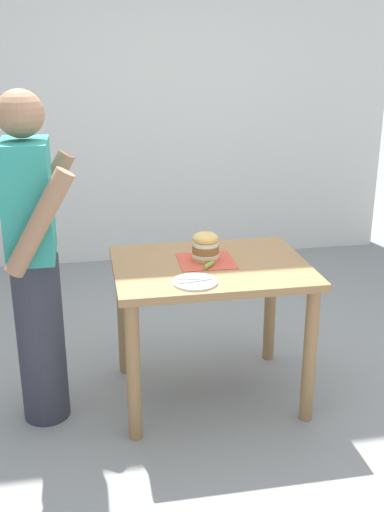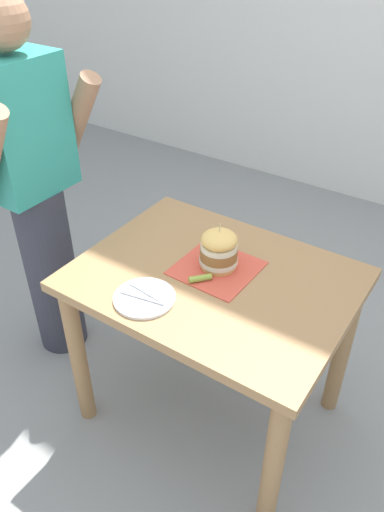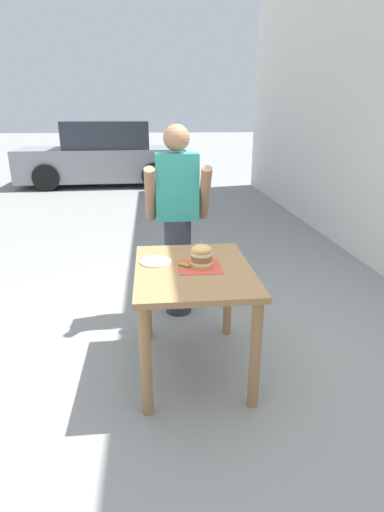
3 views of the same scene
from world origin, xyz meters
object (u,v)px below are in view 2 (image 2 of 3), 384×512
object	(u,v)px
side_plate_with_forks	(144,298)
patio_table	(213,304)
diner_across_table	(36,193)
pickle_spear	(200,278)
sandwich	(219,249)

from	to	relation	value
side_plate_with_forks	patio_table	bearing A→B (deg)	-27.59
patio_table	diner_across_table	distance (m)	0.93
diner_across_table	pickle_spear	bearing A→B (deg)	-90.90
sandwich	diner_across_table	size ratio (longest dim) A/B	0.11
pickle_spear	diner_across_table	xyz separation A→B (m)	(0.01, 0.87, 0.09)
patio_table	pickle_spear	xyz separation A→B (m)	(-0.06, 0.02, 0.16)
patio_table	diner_across_table	size ratio (longest dim) A/B	0.60
patio_table	sandwich	distance (m)	0.23
pickle_spear	patio_table	bearing A→B (deg)	-21.23
patio_table	diner_across_table	world-z (taller)	diner_across_table
side_plate_with_forks	diner_across_table	world-z (taller)	diner_across_table
sandwich	pickle_spear	world-z (taller)	sandwich
patio_table	sandwich	world-z (taller)	sandwich
diner_across_table	side_plate_with_forks	bearing A→B (deg)	-105.17
patio_table	pickle_spear	size ratio (longest dim) A/B	12.05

